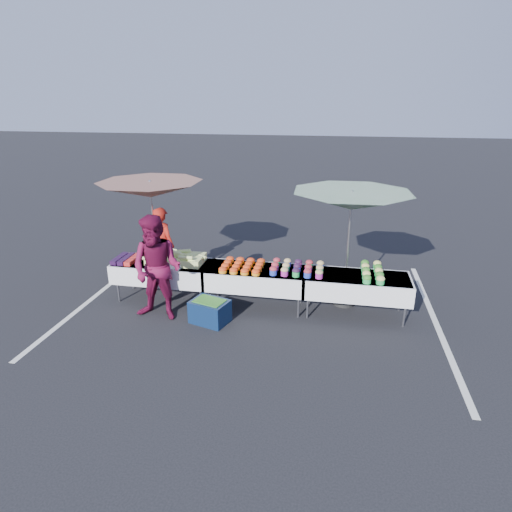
% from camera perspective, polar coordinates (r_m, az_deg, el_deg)
% --- Properties ---
extents(ground, '(80.00, 80.00, 0.00)m').
position_cam_1_polar(ground, '(8.10, 0.00, -6.65)').
color(ground, black).
extents(stripe_left, '(0.10, 5.00, 0.00)m').
position_cam_1_polar(stripe_left, '(9.19, -20.08, -4.57)').
color(stripe_left, silver).
rests_on(stripe_left, ground).
extents(stripe_right, '(0.10, 5.00, 0.00)m').
position_cam_1_polar(stripe_right, '(8.20, 22.77, -8.00)').
color(stripe_right, silver).
rests_on(stripe_right, ground).
extents(table_left, '(1.86, 0.81, 0.75)m').
position_cam_1_polar(table_left, '(8.35, -12.23, -1.89)').
color(table_left, white).
rests_on(table_left, ground).
extents(table_center, '(1.86, 0.81, 0.75)m').
position_cam_1_polar(table_center, '(7.86, 0.00, -2.85)').
color(table_center, white).
rests_on(table_center, ground).
extents(table_right, '(1.86, 0.81, 0.75)m').
position_cam_1_polar(table_right, '(7.76, 13.21, -3.74)').
color(table_right, white).
rests_on(table_right, ground).
extents(berry_punnets, '(0.40, 0.54, 0.08)m').
position_cam_1_polar(berry_punnets, '(8.52, -16.90, -0.38)').
color(berry_punnets, black).
rests_on(berry_punnets, table_left).
extents(corn_pile, '(1.16, 0.57, 0.26)m').
position_cam_1_polar(corn_pile, '(8.21, -10.68, -0.26)').
color(corn_pile, '#C7E374').
rests_on(corn_pile, table_left).
extents(plastic_bags, '(0.30, 0.25, 0.05)m').
position_cam_1_polar(plastic_bags, '(7.92, -11.14, -1.57)').
color(plastic_bags, white).
rests_on(plastic_bags, table_left).
extents(carrot_bowls, '(0.75, 0.69, 0.11)m').
position_cam_1_polar(carrot_bowls, '(7.81, -1.82, -1.28)').
color(carrot_bowls, orange).
rests_on(carrot_bowls, table_center).
extents(potato_cups, '(0.94, 0.58, 0.16)m').
position_cam_1_polar(potato_cups, '(7.67, 5.52, -1.55)').
color(potato_cups, '#273DB9').
rests_on(potato_cups, table_right).
extents(bean_baskets, '(0.36, 0.86, 0.15)m').
position_cam_1_polar(bean_baskets, '(7.76, 15.25, -2.01)').
color(bean_baskets, green).
rests_on(bean_baskets, table_right).
extents(vendor, '(0.69, 0.59, 1.60)m').
position_cam_1_polar(vendor, '(9.12, -12.30, 1.46)').
color(vendor, '#A51B12').
rests_on(vendor, ground).
extents(customer, '(0.96, 0.78, 1.86)m').
position_cam_1_polar(customer, '(7.51, -13.06, -1.66)').
color(customer, maroon).
rests_on(customer, ground).
extents(umbrella_left, '(2.74, 2.74, 2.15)m').
position_cam_1_polar(umbrella_left, '(8.86, -13.90, 8.51)').
color(umbrella_left, black).
rests_on(umbrella_left, ground).
extents(umbrella_right, '(2.83, 2.83, 2.18)m').
position_cam_1_polar(umbrella_right, '(7.69, 12.62, 7.09)').
color(umbrella_right, black).
rests_on(umbrella_right, ground).
extents(storage_bin, '(0.73, 0.62, 0.41)m').
position_cam_1_polar(storage_bin, '(7.51, -6.17, -7.27)').
color(storage_bin, '#0C1F40').
rests_on(storage_bin, ground).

